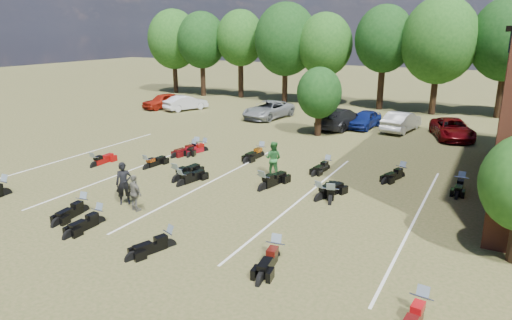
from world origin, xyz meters
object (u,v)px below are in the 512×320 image
Objects in this scene: person_grey at (135,193)px; motorcycle_7 at (95,167)px; person_black at (124,183)px; car_0 at (164,101)px; car_4 at (365,119)px; person_green at (273,159)px; motorcycle_3 at (99,223)px; motorcycle_14 at (193,152)px.

person_grey is 7.64m from motorcycle_7.
car_0 is at bearing 82.85° from person_black.
car_0 is 19.68m from car_4.
motorcycle_7 is (9.12, -17.24, -0.74)m from car_0.
person_black is at bearing -97.48° from car_4.
person_black is 1.03× the size of person_green.
car_4 is 1.93× the size of motorcycle_7.
person_green is at bearing 16.96° from person_black.
person_black is at bearing 105.02° from motorcycle_3.
person_grey reaches higher than motorcycle_14.
person_green is 0.88× the size of motorcycle_14.
car_4 is 1.97× the size of motorcycle_3.
car_0 is 26.25m from person_grey.
person_green reaches higher than motorcycle_14.
person_grey is 1.91m from motorcycle_3.
person_black reaches higher than person_green.
motorcycle_3 is at bearing -39.44° from car_0.
motorcycle_14 is at bearing -123.91° from motorcycle_7.
car_4 is 21.51m from person_black.
person_black reaches higher than person_grey.
car_4 is 2.12× the size of person_black.
motorcycle_3 is (15.28, -22.72, -0.74)m from car_0.
person_black is at bearing -6.56° from person_grey.
person_grey is at bearing 75.97° from motorcycle_3.
person_black is (14.71, -20.64, 0.22)m from car_0.
motorcycle_14 is at bearing -28.05° from car_0.
motorcycle_14 is at bearing -19.12° from person_green.
motorcycle_7 is 6.01m from motorcycle_14.
motorcycle_3 is at bearing 91.75° from person_grey.
car_0 reaches higher than motorcycle_3.
motorcycle_7 is (-6.17, 5.49, 0.00)m from motorcycle_3.
car_0 is 2.34× the size of person_green.
person_green is 7.78m from person_grey.
person_grey is 9.65m from motorcycle_14.
person_black is 6.62m from motorcycle_7.
motorcycle_14 is at bearing 63.63° from person_black.
person_green reaches higher than motorcycle_3.
person_grey is (-3.00, -7.18, -0.12)m from person_green.
car_0 is 27.39m from motorcycle_3.
person_green is 10.19m from motorcycle_7.
motorcycle_3 is 8.25m from motorcycle_7.
car_0 is 2.68× the size of person_grey.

